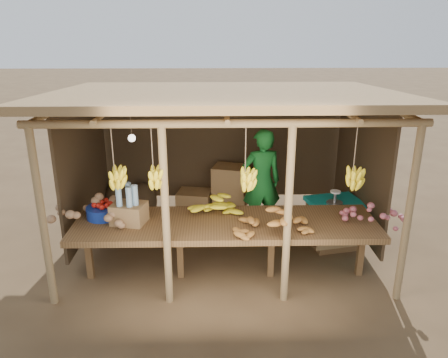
{
  "coord_description": "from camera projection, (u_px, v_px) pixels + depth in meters",
  "views": [
    {
      "loc": [
        -0.14,
        -6.07,
        3.18
      ],
      "look_at": [
        0.0,
        0.0,
        1.05
      ],
      "focal_mm": 35.0,
      "sensor_mm": 36.0,
      "label": 1
    }
  ],
  "objects": [
    {
      "name": "ground",
      "position": [
        224.0,
        243.0,
        6.78
      ],
      "size": [
        60.0,
        60.0,
        0.0
      ],
      "primitive_type": "plane",
      "color": "brown",
      "rests_on": "ground"
    },
    {
      "name": "stall_structure",
      "position": [
        225.0,
        123.0,
        6.05
      ],
      "size": [
        4.7,
        3.5,
        2.43
      ],
      "color": "#91734B",
      "rests_on": "ground"
    },
    {
      "name": "counter",
      "position": [
        226.0,
        226.0,
        5.64
      ],
      "size": [
        3.9,
        1.05,
        0.8
      ],
      "color": "brown",
      "rests_on": "ground"
    },
    {
      "name": "potato_heap",
      "position": [
        91.0,
        207.0,
        5.59
      ],
      "size": [
        1.24,
        0.94,
        0.37
      ],
      "primitive_type": null,
      "rotation": [
        0.0,
        0.0,
        -0.28
      ],
      "color": "#98704E",
      "rests_on": "counter"
    },
    {
      "name": "sweet_potato_heap",
      "position": [
        273.0,
        218.0,
        5.28
      ],
      "size": [
        0.95,
        0.64,
        0.35
      ],
      "primitive_type": null,
      "rotation": [
        0.0,
        0.0,
        0.13
      ],
      "color": "#AD6F2C",
      "rests_on": "counter"
    },
    {
      "name": "onion_heap",
      "position": [
        375.0,
        212.0,
        5.46
      ],
      "size": [
        0.91,
        0.58,
        0.36
      ],
      "primitive_type": null,
      "rotation": [
        0.0,
        0.0,
        0.07
      ],
      "color": "#AF555D",
      "rests_on": "counter"
    },
    {
      "name": "banana_pile",
      "position": [
        216.0,
        201.0,
        5.82
      ],
      "size": [
        0.72,
        0.49,
        0.35
      ],
      "primitive_type": null,
      "rotation": [
        0.0,
        0.0,
        -0.14
      ],
      "color": "yellow",
      "rests_on": "counter"
    },
    {
      "name": "tomato_basin",
      "position": [
        103.0,
        211.0,
        5.72
      ],
      "size": [
        0.43,
        0.43,
        0.23
      ],
      "rotation": [
        0.0,
        0.0,
        0.31
      ],
      "color": "navy",
      "rests_on": "counter"
    },
    {
      "name": "bottle_box",
      "position": [
        129.0,
        208.0,
        5.52
      ],
      "size": [
        0.48,
        0.41,
        0.52
      ],
      "color": "olive",
      "rests_on": "counter"
    },
    {
      "name": "vendor",
      "position": [
        262.0,
        182.0,
        6.88
      ],
      "size": [
        0.68,
        0.5,
        1.71
      ],
      "primitive_type": "imported",
      "rotation": [
        0.0,
        0.0,
        3.3
      ],
      "color": "#186F27",
      "rests_on": "ground"
    },
    {
      "name": "tarp_crate",
      "position": [
        334.0,
        222.0,
        6.61
      ],
      "size": [
        0.9,
        0.82,
        0.93
      ],
      "color": "brown",
      "rests_on": "ground"
    },
    {
      "name": "carton_stack",
      "position": [
        218.0,
        195.0,
        7.58
      ],
      "size": [
        1.27,
        0.56,
        0.91
      ],
      "color": "olive",
      "rests_on": "ground"
    },
    {
      "name": "burlap_sacks",
      "position": [
        131.0,
        198.0,
        7.78
      ],
      "size": [
        0.94,
        0.49,
        0.66
      ],
      "color": "#43321F",
      "rests_on": "ground"
    }
  ]
}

